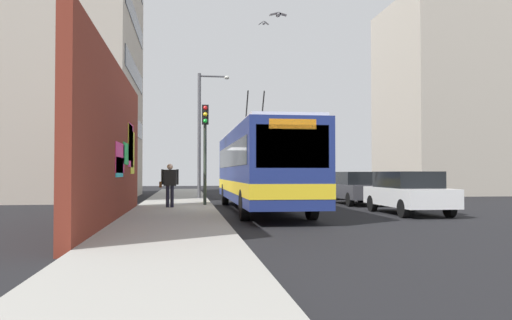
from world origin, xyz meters
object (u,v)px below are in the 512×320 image
Objects in this scene: city_bus at (260,166)px; parked_car_red at (300,183)px; parked_car_dark_gray at (355,187)px; traffic_light at (205,137)px; parked_car_white at (408,192)px; street_lamp at (203,127)px; pedestrian_midblock at (170,182)px; parked_car_silver at (324,185)px.

parked_car_red is (15.71, -5.20, -0.99)m from city_bus.
traffic_light is at bearing 104.50° from parked_car_dark_gray.
parked_car_white is 12.76m from street_lamp.
pedestrian_midblock is 7.91m from street_lamp.
street_lamp reaches higher than parked_car_white.
parked_car_red is at bearing -42.20° from street_lamp.
city_bus is at bearing 66.30° from parked_car_white.
traffic_light is at bearing 152.25° from parked_car_red.
traffic_light reaches higher than parked_car_silver.
parked_car_white and parked_car_dark_gray have the same top height.
street_lamp reaches higher than parked_car_silver.
parked_car_dark_gray is at bearing -180.00° from parked_car_red.
parked_car_white is at bearing -118.69° from traffic_light.
pedestrian_midblock is (-3.15, 8.81, 0.34)m from parked_car_dark_gray.
parked_car_white is 1.01× the size of parked_car_red.
parked_car_dark_gray is 1.12× the size of parked_car_silver.
traffic_light is (-7.62, 7.35, 2.22)m from parked_car_silver.
parked_car_dark_gray and parked_car_red have the same top height.
parked_car_red is at bearing 0.00° from parked_car_white.
street_lamp reaches higher than city_bus.
traffic_light is (1.74, 2.15, 1.23)m from city_bus.
parked_car_red is 11.29m from street_lamp.
parked_car_silver and parked_car_red have the same top height.
traffic_light is (-13.97, 7.35, 2.22)m from parked_car_red.
traffic_light is at bearing 136.03° from parked_car_silver.
parked_car_red is (17.99, 0.00, -0.00)m from parked_car_white.
pedestrian_midblock is at bearing 72.53° from parked_car_white.
parked_car_dark_gray is 1.04× the size of parked_car_red.
parked_car_red is 0.65× the size of street_lamp.
city_bus reaches higher than parked_car_dark_gray.
parked_car_silver is at bearing -44.80° from pedestrian_midblock.
pedestrian_midblock is at bearing 167.91° from street_lamp.
city_bus reaches higher than parked_car_white.
traffic_light is at bearing 61.31° from parked_car_white.
parked_car_silver is 0.93× the size of parked_car_red.
street_lamp reaches higher than parked_car_dark_gray.
city_bus is at bearing -128.98° from traffic_light.
city_bus is 6.42m from parked_car_dark_gray.
street_lamp reaches higher than pedestrian_midblock.
parked_car_silver is (9.36, -5.20, -0.99)m from city_bus.
street_lamp is at bearing 15.01° from city_bus.
pedestrian_midblock is at bearing 109.69° from parked_car_dark_gray.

